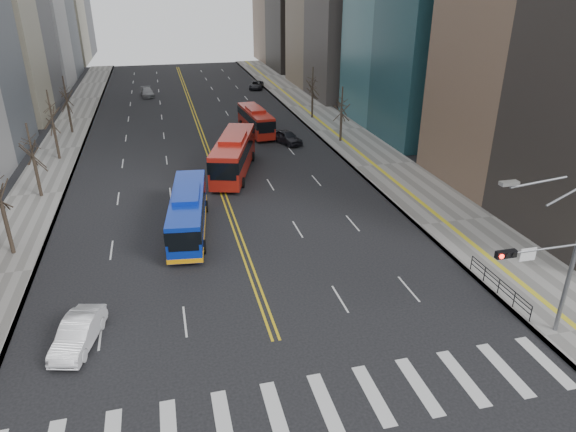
# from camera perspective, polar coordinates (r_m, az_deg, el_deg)

# --- Properties ---
(ground) EXTENTS (220.00, 220.00, 0.00)m
(ground) POSITION_cam_1_polar(r_m,az_deg,el_deg) (25.01, 1.44, -20.63)
(ground) COLOR black
(sidewalk_right) EXTENTS (7.00, 130.00, 0.15)m
(sidewalk_right) POSITION_cam_1_polar(r_m,az_deg,el_deg) (68.16, 5.62, 9.51)
(sidewalk_right) COLOR slate
(sidewalk_right) RESTS_ON ground
(sidewalk_left) EXTENTS (5.00, 130.00, 0.15)m
(sidewalk_left) POSITION_cam_1_polar(r_m,az_deg,el_deg) (65.43, -23.97, 6.84)
(sidewalk_left) COLOR slate
(sidewalk_left) RESTS_ON ground
(crosswalk) EXTENTS (26.70, 4.00, 0.01)m
(crosswalk) POSITION_cam_1_polar(r_m,az_deg,el_deg) (25.00, 1.44, -20.62)
(crosswalk) COLOR silver
(crosswalk) RESTS_ON ground
(centerline) EXTENTS (0.55, 100.00, 0.01)m
(centerline) POSITION_cam_1_polar(r_m,az_deg,el_deg) (74.23, -10.12, 10.45)
(centerline) COLOR gold
(centerline) RESTS_ON ground
(signal_mast) EXTENTS (5.37, 0.37, 9.39)m
(signal_mast) POSITION_cam_1_polar(r_m,az_deg,el_deg) (29.52, 27.19, -4.25)
(signal_mast) COLOR gray
(signal_mast) RESTS_ON ground
(pedestrian_railing) EXTENTS (0.06, 6.06, 1.02)m
(pedestrian_railing) POSITION_cam_1_polar(r_m,az_deg,el_deg) (34.34, 22.41, -6.98)
(pedestrian_railing) COLOR black
(pedestrian_railing) RESTS_ON sidewalk_right
(street_trees) EXTENTS (35.20, 47.20, 7.60)m
(street_trees) POSITION_cam_1_polar(r_m,az_deg,el_deg) (53.10, -16.43, 9.62)
(street_trees) COLOR #2F251D
(street_trees) RESTS_ON ground
(blue_bus) EXTENTS (3.83, 11.64, 3.34)m
(blue_bus) POSITION_cam_1_polar(r_m,az_deg,el_deg) (39.97, -11.04, 0.56)
(blue_bus) COLOR #0B2AA9
(blue_bus) RESTS_ON ground
(red_bus_near) EXTENTS (6.40, 12.59, 3.87)m
(red_bus_near) POSITION_cam_1_polar(r_m,az_deg,el_deg) (51.90, -6.07, 7.01)
(red_bus_near) COLOR #AA1C12
(red_bus_near) RESTS_ON ground
(red_bus_far) EXTENTS (3.11, 10.26, 3.24)m
(red_bus_far) POSITION_cam_1_polar(r_m,az_deg,el_deg) (66.35, -3.62, 10.70)
(red_bus_far) COLOR #AA1C12
(red_bus_far) RESTS_ON ground
(car_white) EXTENTS (2.71, 4.86, 1.52)m
(car_white) POSITION_cam_1_polar(r_m,az_deg,el_deg) (30.05, -22.28, -11.95)
(car_white) COLOR white
(car_white) RESTS_ON ground
(car_dark_mid) EXTENTS (3.42, 5.01, 1.58)m
(car_dark_mid) POSITION_cam_1_polar(r_m,az_deg,el_deg) (61.95, -0.13, 8.76)
(car_dark_mid) COLOR black
(car_dark_mid) RESTS_ON ground
(car_silver) EXTENTS (2.40, 4.98, 1.40)m
(car_silver) POSITION_cam_1_polar(r_m,az_deg,el_deg) (91.86, -15.37, 13.11)
(car_silver) COLOR gray
(car_silver) RESTS_ON ground
(car_dark_far) EXTENTS (3.60, 5.27, 1.34)m
(car_dark_far) POSITION_cam_1_polar(r_m,az_deg,el_deg) (95.60, -3.54, 14.32)
(car_dark_far) COLOR black
(car_dark_far) RESTS_ON ground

